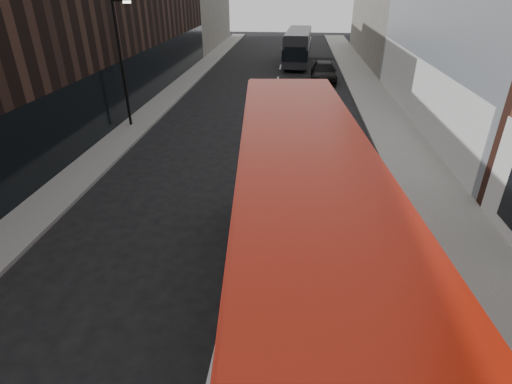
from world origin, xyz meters
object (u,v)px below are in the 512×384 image
(car_b, at_px, (312,105))
(grey_bus, at_px, (298,46))
(car_c, at_px, (324,72))
(red_bus, at_px, (300,226))
(street_lamp, at_px, (122,56))
(car_a, at_px, (319,122))

(car_b, bearing_deg, grey_bus, 87.22)
(car_b, distance_m, car_c, 10.56)
(red_bus, xyz_separation_m, car_b, (0.92, 17.92, -2.04))
(car_c, bearing_deg, red_bus, -93.28)
(street_lamp, distance_m, car_c, 18.80)
(red_bus, bearing_deg, car_c, 80.65)
(red_bus, bearing_deg, car_b, 82.14)
(red_bus, relative_size, car_c, 2.29)
(street_lamp, relative_size, car_c, 1.28)
(car_a, bearing_deg, red_bus, -101.57)
(car_b, bearing_deg, car_a, -91.77)
(car_a, bearing_deg, grey_bus, 86.63)
(red_bus, distance_m, car_a, 14.55)
(car_a, height_order, car_b, car_a)
(red_bus, distance_m, car_b, 18.06)
(car_b, relative_size, car_c, 0.80)
(red_bus, relative_size, car_a, 2.84)
(car_b, xyz_separation_m, car_c, (1.28, 10.48, 0.08))
(red_bus, xyz_separation_m, car_a, (1.19, 14.37, -2.01))
(car_a, xyz_separation_m, car_b, (-0.27, 3.56, -0.03))
(street_lamp, bearing_deg, car_a, -1.11)
(street_lamp, xyz_separation_m, car_c, (12.28, 13.82, -3.39))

